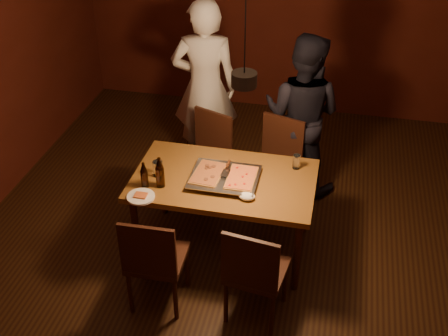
% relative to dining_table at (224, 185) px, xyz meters
% --- Properties ---
extents(room_shell, '(6.00, 6.00, 6.00)m').
position_rel_dining_table_xyz_m(room_shell, '(0.19, -0.21, 0.72)').
color(room_shell, '#36200E').
rests_on(room_shell, ground).
extents(dining_table, '(1.50, 0.90, 0.75)m').
position_rel_dining_table_xyz_m(dining_table, '(0.00, 0.00, 0.00)').
color(dining_table, brown).
rests_on(dining_table, floor).
extents(chair_far_left, '(0.55, 0.55, 0.49)m').
position_rel_dining_table_xyz_m(chair_far_left, '(-0.33, 0.74, -0.14)').
color(chair_far_left, '#38190F').
rests_on(chair_far_left, floor).
extents(chair_far_right, '(0.53, 0.53, 0.49)m').
position_rel_dining_table_xyz_m(chair_far_right, '(0.35, 0.78, -0.14)').
color(chair_far_right, '#38190F').
rests_on(chair_far_right, floor).
extents(chair_near_left, '(0.43, 0.43, 0.49)m').
position_rel_dining_table_xyz_m(chair_near_left, '(-0.36, -0.79, -0.14)').
color(chair_near_left, '#38190F').
rests_on(chair_near_left, floor).
extents(chair_near_right, '(0.48, 0.48, 0.49)m').
position_rel_dining_table_xyz_m(chair_near_right, '(0.39, -0.76, -0.14)').
color(chair_near_right, '#38190F').
rests_on(chair_near_right, floor).
extents(pizza_tray, '(0.56, 0.46, 0.05)m').
position_rel_dining_table_xyz_m(pizza_tray, '(0.01, -0.04, 0.10)').
color(pizza_tray, silver).
rests_on(pizza_tray, dining_table).
extents(pizza_meat, '(0.26, 0.38, 0.02)m').
position_rel_dining_table_xyz_m(pizza_meat, '(-0.12, -0.04, 0.13)').
color(pizza_meat, maroon).
rests_on(pizza_meat, pizza_tray).
extents(pizza_cheese, '(0.23, 0.36, 0.02)m').
position_rel_dining_table_xyz_m(pizza_cheese, '(0.15, -0.04, 0.13)').
color(pizza_cheese, gold).
rests_on(pizza_cheese, pizza_tray).
extents(spatula, '(0.10, 0.24, 0.04)m').
position_rel_dining_table_xyz_m(spatula, '(0.02, -0.01, 0.14)').
color(spatula, silver).
rests_on(spatula, pizza_tray).
extents(beer_bottle_a, '(0.06, 0.06, 0.23)m').
position_rel_dining_table_xyz_m(beer_bottle_a, '(-0.60, -0.25, 0.19)').
color(beer_bottle_a, black).
rests_on(beer_bottle_a, dining_table).
extents(beer_bottle_b, '(0.07, 0.07, 0.27)m').
position_rel_dining_table_xyz_m(beer_bottle_b, '(-0.47, -0.22, 0.21)').
color(beer_bottle_b, black).
rests_on(beer_bottle_b, dining_table).
extents(water_glass_left, '(0.08, 0.08, 0.13)m').
position_rel_dining_table_xyz_m(water_glass_left, '(-0.54, -0.08, 0.14)').
color(water_glass_left, silver).
rests_on(water_glass_left, dining_table).
extents(water_glass_right, '(0.06, 0.06, 0.13)m').
position_rel_dining_table_xyz_m(water_glass_right, '(0.56, 0.27, 0.14)').
color(water_glass_right, silver).
rests_on(water_glass_right, dining_table).
extents(plate_slice, '(0.22, 0.22, 0.03)m').
position_rel_dining_table_xyz_m(plate_slice, '(-0.58, -0.40, 0.08)').
color(plate_slice, white).
rests_on(plate_slice, dining_table).
extents(napkin, '(0.13, 0.10, 0.05)m').
position_rel_dining_table_xyz_m(napkin, '(0.24, -0.24, 0.10)').
color(napkin, white).
rests_on(napkin, dining_table).
extents(diner_white, '(0.74, 0.55, 1.83)m').
position_rel_dining_table_xyz_m(diner_white, '(-0.48, 1.29, 0.24)').
color(diner_white, white).
rests_on(diner_white, floor).
extents(diner_dark, '(0.92, 0.80, 1.62)m').
position_rel_dining_table_xyz_m(diner_dark, '(0.52, 1.12, 0.14)').
color(diner_dark, black).
rests_on(diner_dark, floor).
extents(pendant_lamp, '(0.18, 0.18, 1.10)m').
position_rel_dining_table_xyz_m(pendant_lamp, '(0.19, -0.21, 1.08)').
color(pendant_lamp, black).
rests_on(pendant_lamp, ceiling).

